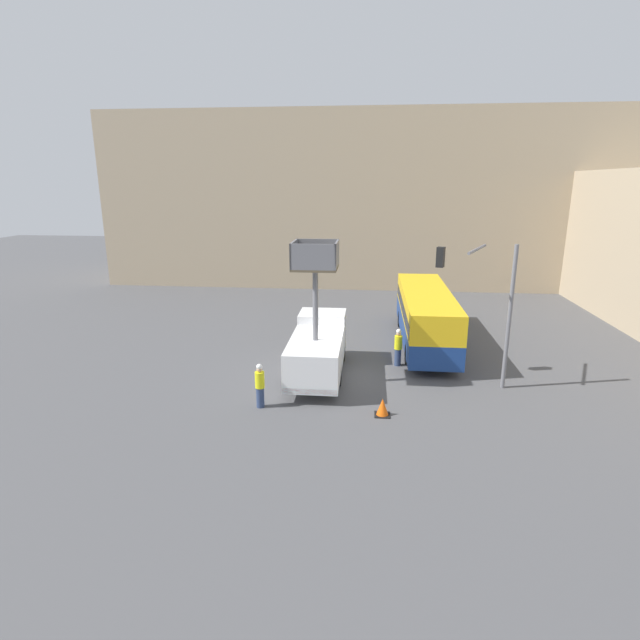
% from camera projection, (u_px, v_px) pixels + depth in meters
% --- Properties ---
extents(ground_plane, '(120.00, 120.00, 0.00)m').
position_uv_depth(ground_plane, '(346.00, 376.00, 23.38)').
color(ground_plane, '#4C4C4F').
extents(building_backdrop_far, '(44.00, 10.00, 14.52)m').
position_uv_depth(building_backdrop_far, '(361.00, 200.00, 45.09)').
color(building_backdrop_far, tan).
rests_on(building_backdrop_far, ground_plane).
extents(utility_truck, '(2.28, 6.46, 6.40)m').
position_uv_depth(utility_truck, '(318.00, 345.00, 23.06)').
color(utility_truck, white).
rests_on(utility_truck, ground_plane).
extents(city_bus, '(2.56, 10.87, 3.03)m').
position_uv_depth(city_bus, '(425.00, 313.00, 27.62)').
color(city_bus, navy).
rests_on(city_bus, ground_plane).
extents(traffic_light_pole, '(3.17, 2.92, 6.32)m').
position_uv_depth(traffic_light_pole, '(485.00, 291.00, 21.46)').
color(traffic_light_pole, slate).
rests_on(traffic_light_pole, ground_plane).
extents(road_worker_near_truck, '(0.38, 0.38, 1.84)m').
position_uv_depth(road_worker_near_truck, '(260.00, 386.00, 19.92)').
color(road_worker_near_truck, navy).
rests_on(road_worker_near_truck, ground_plane).
extents(road_worker_directing, '(0.38, 0.38, 1.88)m').
position_uv_depth(road_worker_directing, '(398.00, 347.00, 24.51)').
color(road_worker_directing, navy).
rests_on(road_worker_directing, ground_plane).
extents(traffic_cone_near_truck, '(0.61, 0.61, 0.69)m').
position_uv_depth(traffic_cone_near_truck, '(382.00, 407.00, 19.36)').
color(traffic_cone_near_truck, black).
rests_on(traffic_cone_near_truck, ground_plane).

